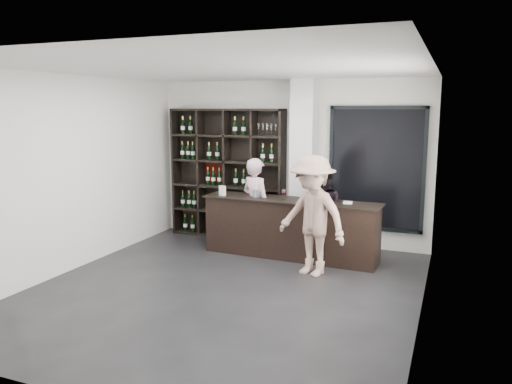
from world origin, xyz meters
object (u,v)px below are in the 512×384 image
at_px(tasting_counter, 290,228).
at_px(customer, 312,216).
at_px(taster_pink, 256,205).
at_px(wine_shelf, 227,174).
at_px(taster_black, 321,213).

distance_m(tasting_counter, customer, 0.98).
bearing_deg(taster_pink, wine_shelf, -15.49).
height_order(wine_shelf, taster_pink, wine_shelf).
xyz_separation_m(tasting_counter, taster_pink, (-0.64, 0.10, 0.32)).
height_order(tasting_counter, taster_black, taster_black).
distance_m(taster_pink, taster_black, 1.12).
relative_size(taster_pink, customer, 0.91).
xyz_separation_m(wine_shelf, taster_pink, (0.86, -0.72, -0.40)).
bearing_deg(tasting_counter, wine_shelf, 154.02).
relative_size(tasting_counter, customer, 1.66).
bearing_deg(customer, taster_black, 117.96).
relative_size(wine_shelf, customer, 1.37).
xyz_separation_m(tasting_counter, taster_black, (0.48, 0.10, 0.28)).
xyz_separation_m(wine_shelf, customer, (2.06, -1.52, -0.32)).
bearing_deg(wine_shelf, customer, -36.34).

